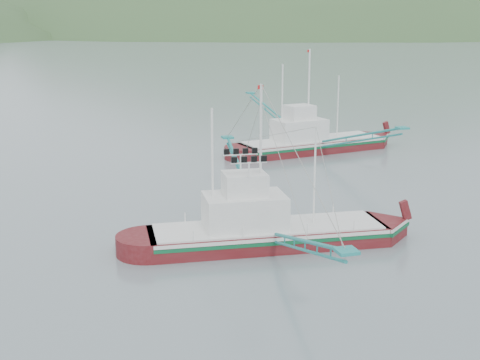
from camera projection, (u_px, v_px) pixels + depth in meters
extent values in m
plane|color=slate|center=(269.00, 259.00, 38.06)|extent=(1200.00, 1200.00, 0.00)
cube|color=#530D11|center=(268.00, 242.00, 40.28)|extent=(14.51, 4.82, 1.90)
cube|color=silver|center=(268.00, 229.00, 40.08)|extent=(14.23, 4.87, 0.21)
cube|color=#0C552F|center=(268.00, 233.00, 40.14)|extent=(14.23, 4.89, 0.21)
cube|color=silver|center=(268.00, 226.00, 40.03)|extent=(13.78, 4.58, 0.11)
cube|color=silver|center=(245.00, 212.00, 39.51)|extent=(4.96, 3.38, 2.09)
cube|color=silver|center=(245.00, 184.00, 39.09)|extent=(2.62, 2.27, 1.33)
cylinder|color=white|center=(261.00, 158.00, 38.91)|extent=(0.15, 0.15, 8.56)
cylinder|color=white|center=(212.00, 171.00, 38.50)|extent=(0.13, 0.13, 7.28)
cylinder|color=white|center=(315.00, 176.00, 39.88)|extent=(0.11, 0.11, 5.99)
cube|color=#530D11|center=(312.00, 150.00, 67.27)|extent=(15.49, 6.64, 2.00)
cube|color=silver|center=(312.00, 141.00, 67.07)|extent=(15.21, 6.66, 0.22)
cube|color=#0C552F|center=(312.00, 144.00, 67.13)|extent=(15.21, 6.68, 0.22)
cube|color=silver|center=(312.00, 140.00, 67.02)|extent=(14.71, 6.31, 0.12)
cube|color=silver|center=(299.00, 130.00, 66.12)|extent=(5.50, 4.05, 2.20)
cube|color=silver|center=(300.00, 112.00, 65.68)|extent=(2.96, 2.63, 1.40)
cylinder|color=white|center=(309.00, 95.00, 65.71)|extent=(0.16, 0.16, 9.01)
cylinder|color=white|center=(282.00, 104.00, 64.59)|extent=(0.14, 0.14, 7.66)
cylinder|color=white|center=(338.00, 107.00, 67.55)|extent=(0.12, 0.12, 6.31)
ellipsoid|color=#35552C|center=(392.00, 31.00, 502.87)|extent=(684.00, 432.00, 306.00)
ellipsoid|color=slate|center=(96.00, 29.00, 568.28)|extent=(960.00, 400.00, 240.00)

